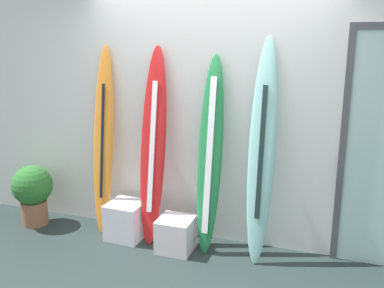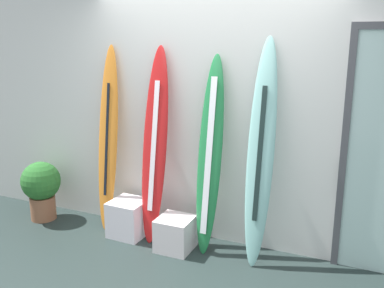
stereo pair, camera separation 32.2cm
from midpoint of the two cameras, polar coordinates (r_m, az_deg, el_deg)
The scene contains 8 objects.
wall_back at distance 4.36m, azimuth 0.60°, elevation 5.11°, with size 7.20×0.20×2.80m, color silver.
surfboard_sunset at distance 4.68m, azimuth -13.58°, elevation 0.09°, with size 0.25×0.32×2.00m.
surfboard_crimson at distance 4.35m, azimuth -7.29°, elevation -0.44°, with size 0.28×0.38×2.00m.
surfboard_emerald at distance 4.14m, azimuth 0.17°, elevation -1.79°, with size 0.25×0.37×1.93m.
surfboard_seafoam at distance 3.97m, azimuth 6.94°, elevation -1.13°, with size 0.25×0.43×2.09m.
display_block_left at distance 4.69m, azimuth -10.65°, elevation -9.89°, with size 0.38×0.38×0.39m.
display_block_center at distance 4.39m, azimuth -4.29°, elevation -11.85°, with size 0.34×0.34×0.33m.
potted_plant at distance 5.22m, azimuth -22.01°, elevation -5.77°, with size 0.45×0.45×0.69m.
Camera 1 is at (1.23, -2.84, 2.10)m, focal length 40.34 mm.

